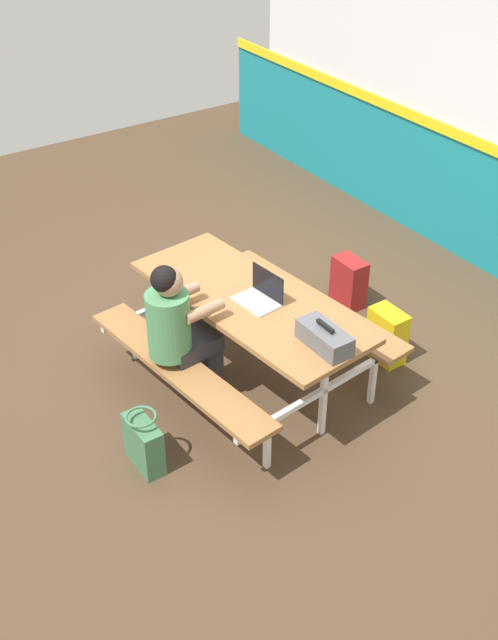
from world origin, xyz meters
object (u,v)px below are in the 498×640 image
backpack_dark (349,282)px  satchel_spare (388,336)px  student_nearer (178,325)px  tote_bag_bright (144,443)px  picnic_table_main (249,317)px  laptop_silver (260,295)px  toolbox_grey (325,338)px

backpack_dark → satchel_spare: size_ratio=1.00×
backpack_dark → satchel_spare: (0.77, -0.26, 0.00)m
student_nearer → tote_bag_bright: 0.82m
picnic_table_main → student_nearer: size_ratio=1.65×
picnic_table_main → satchel_spare: bearing=69.8°
student_nearer → backpack_dark: 1.96m
satchel_spare → tote_bag_bright: bearing=-90.7°
picnic_table_main → backpack_dark: bearing=106.5°
laptop_silver → backpack_dark: size_ratio=0.78×
student_nearer → toolbox_grey: bearing=39.6°
toolbox_grey → backpack_dark: bearing=133.0°
satchel_spare → student_nearer: bearing=-104.4°
toolbox_grey → student_nearer: bearing=-140.4°
laptop_silver → backpack_dark: (-0.46, 1.25, -0.57)m
tote_bag_bright → student_nearer: bearing=126.9°
student_nearer → tote_bag_bright: student_nearer is taller
laptop_silver → tote_bag_bright: size_ratio=0.80×
student_nearer → toolbox_grey: 1.02m
student_nearer → toolbox_grey: student_nearer is taller
picnic_table_main → backpack_dark: picnic_table_main is taller
tote_bag_bright → satchel_spare: 2.12m
backpack_dark → satchel_spare: bearing=-18.6°
student_nearer → picnic_table_main: bearing=87.0°
picnic_table_main → tote_bag_bright: bearing=-71.7°
backpack_dark → picnic_table_main: bearing=-73.5°
backpack_dark → tote_bag_bright: (0.74, -2.38, -0.02)m
tote_bag_bright → laptop_silver: bearing=104.1°
student_nearer → satchel_spare: size_ratio=2.74×
picnic_table_main → backpack_dark: 1.40m
laptop_silver → backpack_dark: 1.45m
laptop_silver → satchel_spare: 1.19m
tote_bag_bright → satchel_spare: satchel_spare is taller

